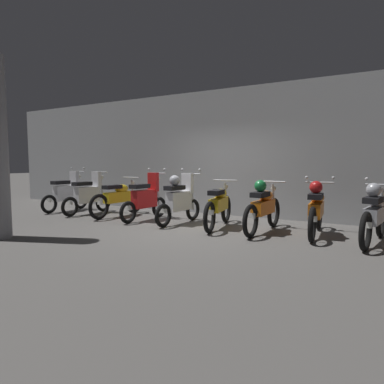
% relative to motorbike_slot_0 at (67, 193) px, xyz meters
% --- Properties ---
extents(ground_plane, '(80.00, 80.00, 0.00)m').
position_rel_motorbike_slot_0_xyz_m(ground_plane, '(4.51, -0.59, -0.53)').
color(ground_plane, '#565451').
extents(back_wall, '(17.03, 0.30, 3.40)m').
position_rel_motorbike_slot_0_xyz_m(back_wall, '(4.51, 1.73, 1.17)').
color(back_wall, '#9EA0A3').
rests_on(back_wall, ground).
extents(motorbike_slot_0, '(0.59, 1.68, 1.29)m').
position_rel_motorbike_slot_0_xyz_m(motorbike_slot_0, '(0.00, 0.00, 0.00)').
color(motorbike_slot_0, black).
rests_on(motorbike_slot_0, ground).
extents(motorbike_slot_1, '(0.56, 1.68, 1.18)m').
position_rel_motorbike_slot_0_xyz_m(motorbike_slot_1, '(1.01, -0.10, -0.00)').
color(motorbike_slot_1, black).
rests_on(motorbike_slot_1, ground).
extents(motorbike_slot_2, '(0.56, 1.95, 1.03)m').
position_rel_motorbike_slot_0_xyz_m(motorbike_slot_2, '(2.01, -0.00, -0.04)').
color(motorbike_slot_2, black).
rests_on(motorbike_slot_2, ground).
extents(motorbike_slot_3, '(0.59, 1.68, 1.29)m').
position_rel_motorbike_slot_0_xyz_m(motorbike_slot_3, '(3.01, -0.13, 0.00)').
color(motorbike_slot_3, black).
rests_on(motorbike_slot_3, ground).
extents(motorbike_slot_4, '(0.59, 1.68, 1.29)m').
position_rel_motorbike_slot_0_xyz_m(motorbike_slot_4, '(4.02, -0.14, 0.04)').
color(motorbike_slot_4, black).
rests_on(motorbike_slot_4, ground).
extents(motorbike_slot_5, '(0.56, 1.94, 1.03)m').
position_rel_motorbike_slot_0_xyz_m(motorbike_slot_5, '(5.01, -0.11, -0.04)').
color(motorbike_slot_5, black).
rests_on(motorbike_slot_5, ground).
extents(motorbike_slot_6, '(0.56, 1.95, 1.08)m').
position_rel_motorbike_slot_0_xyz_m(motorbike_slot_6, '(6.02, -0.12, -0.00)').
color(motorbike_slot_6, black).
rests_on(motorbike_slot_6, ground).
extents(motorbike_slot_7, '(0.59, 1.95, 1.15)m').
position_rel_motorbike_slot_0_xyz_m(motorbike_slot_7, '(7.02, 0.06, 0.00)').
color(motorbike_slot_7, black).
rests_on(motorbike_slot_7, ground).
extents(motorbike_slot_8, '(0.60, 1.94, 1.15)m').
position_rel_motorbike_slot_0_xyz_m(motorbike_slot_8, '(8.03, -0.14, 0.00)').
color(motorbike_slot_8, black).
rests_on(motorbike_slot_8, ground).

